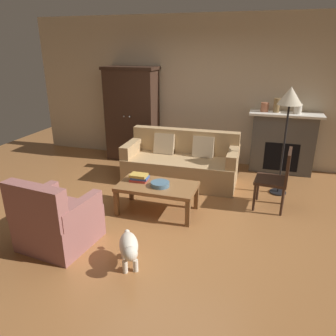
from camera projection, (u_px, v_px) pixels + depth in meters
ground_plane at (165, 216)px, 4.52m from camera, size 9.60×9.60×0.00m
back_wall at (204, 91)px, 6.30m from camera, size 7.20×0.10×2.80m
fireplace at (282, 142)px, 5.94m from camera, size 1.26×0.48×1.12m
armoire at (132, 114)px, 6.55m from camera, size 1.06×0.57×1.86m
couch at (181, 164)px, 5.60m from camera, size 1.94×0.89×0.86m
coffee_table at (157, 188)px, 4.52m from camera, size 1.10×0.60×0.42m
fruit_bowl at (160, 184)px, 4.44m from camera, size 0.26×0.26×0.06m
book_stack at (139, 178)px, 4.61m from camera, size 0.26×0.19×0.11m
mantel_vase_terracotta at (265, 107)px, 5.80m from camera, size 0.14×0.14×0.16m
mantel_vase_bronze at (277, 105)px, 5.73m from camera, size 0.11×0.11×0.25m
mantel_vase_cream at (298, 109)px, 5.65m from camera, size 0.14×0.14×0.17m
armchair_near_left at (56, 221)px, 3.76m from camera, size 0.85×0.85×0.88m
side_chair_wooden at (278, 176)px, 4.56m from camera, size 0.48×0.48×0.90m
floor_lamp at (290, 102)px, 4.72m from camera, size 0.36×0.36×1.69m
dog at (129, 247)px, 3.40m from camera, size 0.37×0.52×0.39m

